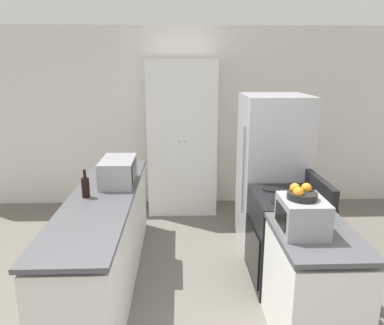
{
  "coord_description": "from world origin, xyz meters",
  "views": [
    {
      "loc": [
        -0.14,
        -1.94,
        2.09
      ],
      "look_at": [
        0.0,
        1.95,
        1.05
      ],
      "focal_mm": 35.0,
      "sensor_mm": 36.0,
      "label": 1
    }
  ],
  "objects_px": {
    "stove": "(286,238)",
    "wine_bottle": "(86,187)",
    "refrigerator": "(272,172)",
    "fruit_bowl": "(301,193)",
    "microwave": "(118,171)",
    "toaster_oven": "(302,216)",
    "pantry_cabinet": "(182,137)"
  },
  "relations": [
    {
      "from": "microwave",
      "to": "toaster_oven",
      "type": "distance_m",
      "value": 1.93
    },
    {
      "from": "pantry_cabinet",
      "to": "toaster_oven",
      "type": "xyz_separation_m",
      "value": [
        0.85,
        -2.69,
        -0.06
      ]
    },
    {
      "from": "refrigerator",
      "to": "fruit_bowl",
      "type": "relative_size",
      "value": 8.18
    },
    {
      "from": "refrigerator",
      "to": "fruit_bowl",
      "type": "height_order",
      "value": "refrigerator"
    },
    {
      "from": "stove",
      "to": "pantry_cabinet",
      "type": "bearing_deg",
      "value": 117.24
    },
    {
      "from": "toaster_oven",
      "to": "refrigerator",
      "type": "bearing_deg",
      "value": 83.86
    },
    {
      "from": "microwave",
      "to": "wine_bottle",
      "type": "height_order",
      "value": "wine_bottle"
    },
    {
      "from": "pantry_cabinet",
      "to": "fruit_bowl",
      "type": "bearing_deg",
      "value": -72.7
    },
    {
      "from": "stove",
      "to": "wine_bottle",
      "type": "bearing_deg",
      "value": 179.1
    },
    {
      "from": "pantry_cabinet",
      "to": "toaster_oven",
      "type": "relative_size",
      "value": 5.72
    },
    {
      "from": "stove",
      "to": "fruit_bowl",
      "type": "bearing_deg",
      "value": -101.26
    },
    {
      "from": "refrigerator",
      "to": "fruit_bowl",
      "type": "bearing_deg",
      "value": -96.76
    },
    {
      "from": "stove",
      "to": "wine_bottle",
      "type": "relative_size",
      "value": 3.97
    },
    {
      "from": "microwave",
      "to": "wine_bottle",
      "type": "distance_m",
      "value": 0.47
    },
    {
      "from": "stove",
      "to": "fruit_bowl",
      "type": "height_order",
      "value": "fruit_bowl"
    },
    {
      "from": "stove",
      "to": "wine_bottle",
      "type": "xyz_separation_m",
      "value": [
        -1.89,
        0.03,
        0.53
      ]
    },
    {
      "from": "toaster_oven",
      "to": "microwave",
      "type": "bearing_deg",
      "value": 141.63
    },
    {
      "from": "fruit_bowl",
      "to": "pantry_cabinet",
      "type": "bearing_deg",
      "value": 107.3
    },
    {
      "from": "pantry_cabinet",
      "to": "wine_bottle",
      "type": "distance_m",
      "value": 2.09
    },
    {
      "from": "wine_bottle",
      "to": "pantry_cabinet",
      "type": "bearing_deg",
      "value": 64.33
    },
    {
      "from": "pantry_cabinet",
      "to": "wine_bottle",
      "type": "height_order",
      "value": "pantry_cabinet"
    },
    {
      "from": "pantry_cabinet",
      "to": "wine_bottle",
      "type": "relative_size",
      "value": 8.16
    },
    {
      "from": "toaster_oven",
      "to": "fruit_bowl",
      "type": "distance_m",
      "value": 0.17
    },
    {
      "from": "microwave",
      "to": "fruit_bowl",
      "type": "height_order",
      "value": "fruit_bowl"
    },
    {
      "from": "pantry_cabinet",
      "to": "fruit_bowl",
      "type": "relative_size",
      "value": 9.99
    },
    {
      "from": "toaster_oven",
      "to": "stove",
      "type": "bearing_deg",
      "value": 80.02
    },
    {
      "from": "microwave",
      "to": "toaster_oven",
      "type": "relative_size",
      "value": 1.44
    },
    {
      "from": "fruit_bowl",
      "to": "wine_bottle",
      "type": "bearing_deg",
      "value": 155.51
    },
    {
      "from": "refrigerator",
      "to": "fruit_bowl",
      "type": "distance_m",
      "value": 1.59
    },
    {
      "from": "wine_bottle",
      "to": "fruit_bowl",
      "type": "height_order",
      "value": "fruit_bowl"
    },
    {
      "from": "wine_bottle",
      "to": "fruit_bowl",
      "type": "bearing_deg",
      "value": -24.49
    },
    {
      "from": "toaster_oven",
      "to": "fruit_bowl",
      "type": "relative_size",
      "value": 1.75
    }
  ]
}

